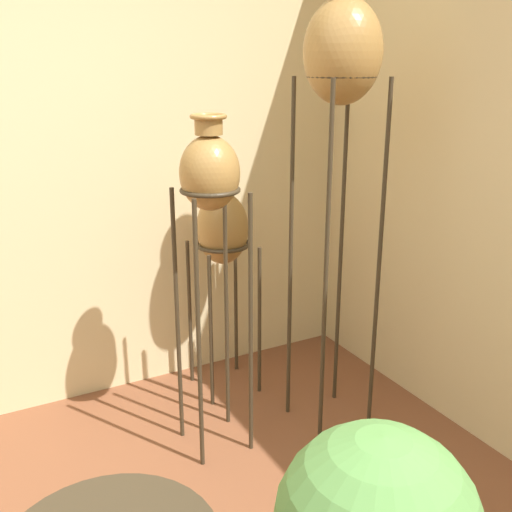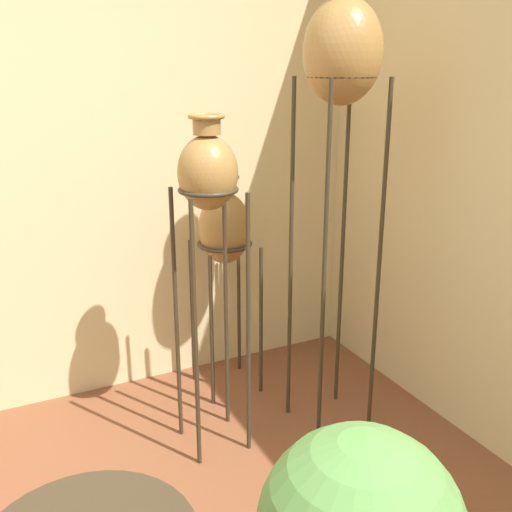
# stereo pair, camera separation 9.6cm
# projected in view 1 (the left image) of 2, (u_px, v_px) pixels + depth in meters

# --- Properties ---
(vase_stand_tall) EXTENTS (0.34, 0.34, 2.09)m
(vase_stand_tall) POSITION_uv_depth(u_px,v_px,m) (342.00, 60.00, 2.53)
(vase_stand_tall) COLOR #382D1E
(vase_stand_tall) RESTS_ON ground_plane
(vase_stand_medium) EXTENTS (0.27, 0.27, 1.54)m
(vase_stand_medium) POSITION_uv_depth(u_px,v_px,m) (210.00, 184.00, 2.49)
(vase_stand_medium) COLOR #382D1E
(vase_stand_medium) RESTS_ON ground_plane
(vase_stand_short) EXTENTS (0.30, 0.30, 1.20)m
(vase_stand_short) POSITION_uv_depth(u_px,v_px,m) (222.00, 231.00, 3.10)
(vase_stand_short) COLOR #382D1E
(vase_stand_short) RESTS_ON ground_plane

